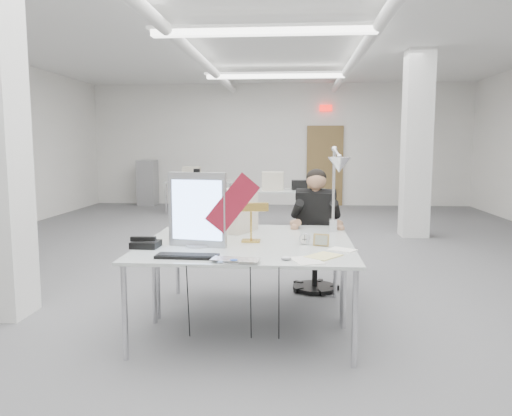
% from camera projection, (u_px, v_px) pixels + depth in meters
% --- Properties ---
extents(room_shell, '(10.04, 14.04, 3.24)m').
position_uv_depth(room_shell, '(266.00, 137.00, 6.43)').
color(room_shell, '#5A5A5D').
rests_on(room_shell, ground).
extents(desk_main, '(1.80, 0.90, 0.02)m').
position_uv_depth(desk_main, '(243.00, 253.00, 3.95)').
color(desk_main, silver).
rests_on(desk_main, room_shell).
extents(desk_second, '(1.80, 0.90, 0.02)m').
position_uv_depth(desk_second, '(253.00, 233.00, 4.84)').
color(desk_second, silver).
rests_on(desk_second, room_shell).
extents(bg_desk_a, '(1.60, 0.80, 0.02)m').
position_uv_depth(bg_desk_a, '(283.00, 191.00, 9.38)').
color(bg_desk_a, silver).
rests_on(bg_desk_a, room_shell).
extents(bg_desk_b, '(1.60, 0.80, 0.02)m').
position_uv_depth(bg_desk_b, '(200.00, 182.00, 11.70)').
color(bg_desk_b, silver).
rests_on(bg_desk_b, room_shell).
extents(filing_cabinet, '(0.45, 0.55, 1.20)m').
position_uv_depth(filing_cabinet, '(148.00, 183.00, 13.29)').
color(filing_cabinet, gray).
rests_on(filing_cabinet, room_shell).
extents(office_chair, '(0.60, 0.60, 1.02)m').
position_uv_depth(office_chair, '(315.00, 245.00, 5.45)').
color(office_chair, black).
rests_on(office_chair, room_shell).
extents(seated_person, '(0.55, 0.63, 0.81)m').
position_uv_depth(seated_person, '(316.00, 210.00, 5.35)').
color(seated_person, black).
rests_on(seated_person, office_chair).
extents(monitor, '(0.50, 0.14, 0.62)m').
position_uv_depth(monitor, '(197.00, 210.00, 4.11)').
color(monitor, '#ACADB1').
rests_on(monitor, desk_main).
extents(pennant, '(0.44, 0.18, 0.50)m').
position_uv_depth(pennant, '(233.00, 203.00, 4.05)').
color(pennant, maroon).
rests_on(pennant, monitor).
extents(keyboard, '(0.47, 0.17, 0.02)m').
position_uv_depth(keyboard, '(187.00, 256.00, 3.73)').
color(keyboard, black).
rests_on(keyboard, desk_main).
extents(laptop, '(0.38, 0.27, 0.03)m').
position_uv_depth(laptop, '(234.00, 262.00, 3.53)').
color(laptop, '#BCBCC1').
rests_on(laptop, desk_main).
extents(mouse, '(0.09, 0.08, 0.03)m').
position_uv_depth(mouse, '(286.00, 258.00, 3.65)').
color(mouse, '#A2A3A7').
rests_on(mouse, desk_main).
extents(bankers_lamp, '(0.28, 0.15, 0.30)m').
position_uv_depth(bankers_lamp, '(251.00, 225.00, 4.33)').
color(bankers_lamp, '#CC8B3F').
rests_on(bankers_lamp, desk_main).
extents(desk_phone, '(0.23, 0.21, 0.05)m').
position_uv_depth(desk_phone, '(146.00, 244.00, 4.10)').
color(desk_phone, black).
rests_on(desk_phone, desk_main).
extents(picture_frame_left, '(0.16, 0.08, 0.12)m').
position_uv_depth(picture_frame_left, '(179.00, 235.00, 4.35)').
color(picture_frame_left, tan).
rests_on(picture_frame_left, desk_main).
extents(picture_frame_right, '(0.14, 0.06, 0.10)m').
position_uv_depth(picture_frame_right, '(321.00, 240.00, 4.16)').
color(picture_frame_right, tan).
rests_on(picture_frame_right, desk_main).
extents(desk_clock, '(0.10, 0.06, 0.09)m').
position_uv_depth(desk_clock, '(305.00, 239.00, 4.23)').
color(desk_clock, silver).
rests_on(desk_clock, desk_main).
extents(paper_stack_a, '(0.27, 0.32, 0.01)m').
position_uv_depth(paper_stack_a, '(306.00, 260.00, 3.63)').
color(paper_stack_a, white).
rests_on(paper_stack_a, desk_main).
extents(paper_stack_b, '(0.31, 0.32, 0.01)m').
position_uv_depth(paper_stack_b, '(324.00, 256.00, 3.77)').
color(paper_stack_b, '#ECE18D').
rests_on(paper_stack_b, desk_main).
extents(paper_stack_c, '(0.25, 0.23, 0.01)m').
position_uv_depth(paper_stack_c, '(342.00, 250.00, 4.00)').
color(paper_stack_c, white).
rests_on(paper_stack_c, desk_main).
extents(beige_monitor, '(0.55, 0.54, 0.40)m').
position_uv_depth(beige_monitor, '(230.00, 210.00, 4.89)').
color(beige_monitor, beige).
rests_on(beige_monitor, desk_second).
extents(architect_lamp, '(0.44, 0.82, 1.00)m').
position_uv_depth(architect_lamp, '(336.00, 182.00, 4.58)').
color(architect_lamp, silver).
rests_on(architect_lamp, desk_second).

